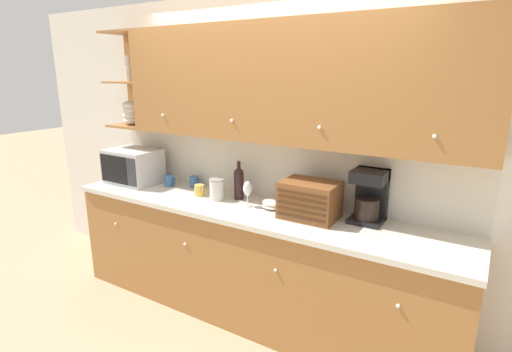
# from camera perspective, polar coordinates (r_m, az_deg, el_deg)

# --- Properties ---
(ground_plane) EXTENTS (24.00, 24.00, 0.00)m
(ground_plane) POSITION_cam_1_polar(r_m,az_deg,el_deg) (3.82, 1.79, -16.68)
(ground_plane) COLOR tan
(wall_back) EXTENTS (5.70, 0.06, 2.60)m
(wall_back) POSITION_cam_1_polar(r_m,az_deg,el_deg) (3.36, 2.22, 2.85)
(wall_back) COLOR white
(wall_back) RESTS_ON ground_plane
(counter_unit) EXTENTS (3.32, 0.65, 0.95)m
(counter_unit) POSITION_cam_1_polar(r_m,az_deg,el_deg) (3.35, -0.86, -12.12)
(counter_unit) COLOR #A36B38
(counter_unit) RESTS_ON ground_plane
(backsplash_panel) EXTENTS (3.30, 0.01, 0.52)m
(backsplash_panel) POSITION_cam_1_polar(r_m,az_deg,el_deg) (3.35, 1.90, 1.22)
(backsplash_panel) COLOR silver
(backsplash_panel) RESTS_ON counter_unit
(upper_cabinets) EXTENTS (3.30, 0.34, 0.88)m
(upper_cabinets) POSITION_cam_1_polar(r_m,az_deg,el_deg) (3.04, 3.23, 13.06)
(upper_cabinets) COLOR #A36B38
(upper_cabinets) RESTS_ON backsplash_panel
(microwave) EXTENTS (0.50, 0.37, 0.32)m
(microwave) POSITION_cam_1_polar(r_m,az_deg,el_deg) (3.99, -17.15, 1.37)
(microwave) COLOR silver
(microwave) RESTS_ON counter_unit
(mug_blue_second) EXTENTS (0.10, 0.09, 0.11)m
(mug_blue_second) POSITION_cam_1_polar(r_m,az_deg,el_deg) (3.80, -12.28, -0.63)
(mug_blue_second) COLOR #38669E
(mug_blue_second) RESTS_ON counter_unit
(mug_patterned_third) EXTENTS (0.09, 0.08, 0.10)m
(mug_patterned_third) POSITION_cam_1_polar(r_m,az_deg,el_deg) (3.75, -8.77, -0.79)
(mug_patterned_third) COLOR #38669E
(mug_patterned_third) RESTS_ON counter_unit
(mug) EXTENTS (0.10, 0.09, 0.10)m
(mug) POSITION_cam_1_polar(r_m,az_deg,el_deg) (3.47, -8.04, -2.01)
(mug) COLOR gold
(mug) RESTS_ON counter_unit
(storage_canister) EXTENTS (0.13, 0.13, 0.18)m
(storage_canister) POSITION_cam_1_polar(r_m,az_deg,el_deg) (3.34, -5.58, -1.90)
(storage_canister) COLOR silver
(storage_canister) RESTS_ON counter_unit
(wine_bottle) EXTENTS (0.08, 0.08, 0.32)m
(wine_bottle) POSITION_cam_1_polar(r_m,az_deg,el_deg) (3.33, -2.46, -0.85)
(wine_bottle) COLOR black
(wine_bottle) RESTS_ON counter_unit
(wine_glass) EXTENTS (0.07, 0.07, 0.21)m
(wine_glass) POSITION_cam_1_polar(r_m,az_deg,el_deg) (3.14, -1.22, -1.94)
(wine_glass) COLOR silver
(wine_glass) RESTS_ON counter_unit
(bowl_stack_on_counter) EXTENTS (0.19, 0.19, 0.07)m
(bowl_stack_on_counter) POSITION_cam_1_polar(r_m,az_deg,el_deg) (3.14, 2.49, -4.00)
(bowl_stack_on_counter) COLOR silver
(bowl_stack_on_counter) RESTS_ON counter_unit
(bread_box) EXTENTS (0.41, 0.30, 0.27)m
(bread_box) POSITION_cam_1_polar(r_m,az_deg,el_deg) (2.93, 7.68, -3.40)
(bread_box) COLOR brown
(bread_box) RESTS_ON counter_unit
(coffee_maker) EXTENTS (0.23, 0.24, 0.38)m
(coffee_maker) POSITION_cam_1_polar(r_m,az_deg,el_deg) (2.94, 15.86, -2.71)
(coffee_maker) COLOR black
(coffee_maker) RESTS_ON counter_unit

